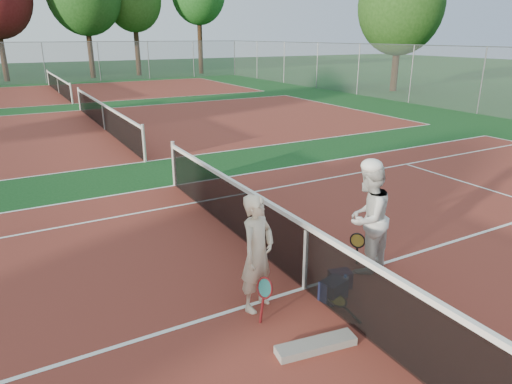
% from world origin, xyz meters
% --- Properties ---
extents(ground, '(130.00, 130.00, 0.00)m').
position_xyz_m(ground, '(0.00, 0.00, 0.00)').
color(ground, '#103B16').
rests_on(ground, ground).
extents(court_main, '(23.77, 10.97, 0.01)m').
position_xyz_m(court_main, '(0.00, 0.00, 0.00)').
color(court_main, maroon).
rests_on(court_main, ground).
extents(court_far_a, '(23.77, 10.97, 0.01)m').
position_xyz_m(court_far_a, '(0.00, 13.50, 0.00)').
color(court_far_a, maroon).
rests_on(court_far_a, ground).
extents(court_far_b, '(23.77, 10.97, 0.01)m').
position_xyz_m(court_far_b, '(0.00, 27.00, 0.00)').
color(court_far_b, maroon).
rests_on(court_far_b, ground).
extents(net_main, '(0.10, 10.98, 1.02)m').
position_xyz_m(net_main, '(0.00, 0.00, 0.51)').
color(net_main, black).
rests_on(net_main, ground).
extents(net_far_a, '(0.10, 10.98, 1.02)m').
position_xyz_m(net_far_a, '(0.00, 13.50, 0.51)').
color(net_far_a, black).
rests_on(net_far_a, ground).
extents(net_far_b, '(0.10, 10.98, 1.02)m').
position_xyz_m(net_far_b, '(0.00, 27.00, 0.51)').
color(net_far_b, black).
rests_on(net_far_b, ground).
extents(fence_back, '(32.00, 0.06, 3.00)m').
position_xyz_m(fence_back, '(0.00, 34.00, 1.50)').
color(fence_back, slate).
rests_on(fence_back, ground).
extents(player_a, '(0.69, 0.61, 1.60)m').
position_xyz_m(player_a, '(-0.83, -0.07, 0.80)').
color(player_a, beige).
rests_on(player_a, ground).
extents(player_b, '(1.02, 0.91, 1.72)m').
position_xyz_m(player_b, '(1.15, 0.03, 0.86)').
color(player_b, silver).
rests_on(player_b, ground).
extents(racket_red, '(0.24, 0.31, 0.59)m').
position_xyz_m(racket_red, '(-0.89, -0.38, 0.30)').
color(racket_red, maroon).
rests_on(racket_red, ground).
extents(racket_black_held, '(0.30, 0.31, 0.59)m').
position_xyz_m(racket_black_held, '(1.08, 0.13, 0.30)').
color(racket_black_held, black).
rests_on(racket_black_held, ground).
extents(racket_spare, '(0.28, 0.60, 0.13)m').
position_xyz_m(racket_spare, '(0.12, -0.60, 0.07)').
color(racket_spare, black).
rests_on(racket_spare, ground).
extents(sports_bag_navy, '(0.42, 0.33, 0.29)m').
position_xyz_m(sports_bag_navy, '(0.18, -0.42, 0.14)').
color(sports_bag_navy, black).
rests_on(sports_bag_navy, ground).
extents(sports_bag_purple, '(0.36, 0.29, 0.25)m').
position_xyz_m(sports_bag_purple, '(0.48, -0.21, 0.13)').
color(sports_bag_purple, black).
rests_on(sports_bag_purple, ground).
extents(net_cover_canvas, '(1.00, 0.37, 0.10)m').
position_xyz_m(net_cover_canvas, '(-0.66, -1.18, 0.05)').
color(net_cover_canvas, slate).
rests_on(net_cover_canvas, ground).
extents(water_bottle, '(0.09, 0.09, 0.30)m').
position_xyz_m(water_bottle, '(0.37, -0.45, 0.15)').
color(water_bottle, silver).
rests_on(water_bottle, ground).
extents(tree_right_1, '(5.30, 5.30, 8.32)m').
position_xyz_m(tree_right_1, '(19.39, 17.56, 5.25)').
color(tree_right_1, '#382314').
rests_on(tree_right_1, ground).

